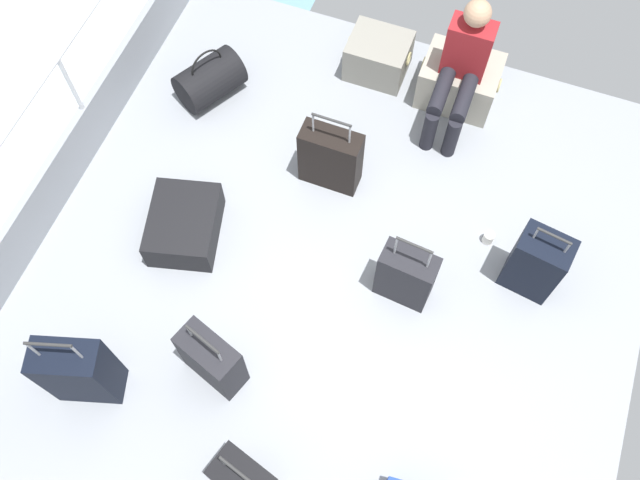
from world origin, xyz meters
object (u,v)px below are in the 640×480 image
passenger_seated (462,67)px  suitcase_1 (79,371)px  cargo_crate_0 (378,56)px  paper_cup (488,238)px  suitcase_7 (406,276)px  suitcase_2 (536,263)px  suitcase_0 (212,359)px  duffel_bag (210,79)px  cargo_crate_1 (459,81)px  suitcase_8 (184,225)px  suitcase_4 (331,158)px

passenger_seated → suitcase_1: 3.46m
cargo_crate_0 → suitcase_1: bearing=-106.2°
suitcase_1 → paper_cup: bearing=41.9°
suitcase_7 → suitcase_2: bearing=25.7°
passenger_seated → paper_cup: (0.59, -1.03, -0.53)m
paper_cup → passenger_seated: bearing=119.8°
suitcase_0 → duffel_bag: (-1.01, 2.16, -0.09)m
cargo_crate_1 → suitcase_7: 1.83m
suitcase_2 → suitcase_8: suitcase_2 is taller
suitcase_4 → suitcase_8: 1.20m
suitcase_7 → paper_cup: size_ratio=7.75×
passenger_seated → suitcase_1: size_ratio=1.19×
suitcase_2 → suitcase_4: (-1.63, 0.32, -0.02)m
suitcase_2 → suitcase_1: bearing=-145.2°
cargo_crate_1 → suitcase_0: bearing=-107.7°
cargo_crate_1 → paper_cup: size_ratio=6.42×
suitcase_1 → suitcase_4: 2.31m
suitcase_4 → cargo_crate_0: bearing=89.7°
suitcase_7 → suitcase_8: suitcase_7 is taller
suitcase_2 → suitcase_8: size_ratio=1.04×
cargo_crate_0 → passenger_seated: passenger_seated is taller
suitcase_2 → suitcase_7: suitcase_7 is taller
duffel_bag → suitcase_4: bearing=-19.8°
suitcase_0 → duffel_bag: bearing=115.1°
cargo_crate_1 → suitcase_1: suitcase_1 is taller
cargo_crate_0 → suitcase_1: size_ratio=0.57×
cargo_crate_0 → suitcase_7: bearing=-66.4°
suitcase_0 → suitcase_8: suitcase_0 is taller
suitcase_2 → suitcase_4: suitcase_4 is taller
suitcase_4 → suitcase_8: suitcase_4 is taller
paper_cup → suitcase_7: bearing=-128.1°
cargo_crate_0 → duffel_bag: size_ratio=0.84×
suitcase_8 → duffel_bag: size_ratio=1.14×
cargo_crate_0 → suitcase_0: suitcase_0 is taller
cargo_crate_0 → duffel_bag: 1.41m
duffel_bag → suitcase_0: bearing=-64.9°
suitcase_4 → suitcase_8: size_ratio=1.09×
duffel_bag → paper_cup: duffel_bag is taller
cargo_crate_1 → suitcase_2: 1.71m
cargo_crate_1 → duffel_bag: (-1.91, -0.67, -0.03)m
cargo_crate_0 → suitcase_7: size_ratio=0.68×
suitcase_4 → paper_cup: (1.29, -0.10, -0.24)m
passenger_seated → suitcase_7: passenger_seated is taller
cargo_crate_0 → suitcase_2: (1.63, -1.46, 0.13)m
passenger_seated → suitcase_7: 1.67m
suitcase_0 → suitcase_8: (-0.65, 0.89, -0.13)m
passenger_seated → suitcase_7: (0.11, -1.64, -0.31)m
suitcase_0 → suitcase_2: bearing=37.5°
suitcase_7 → passenger_seated: bearing=93.8°
suitcase_7 → suitcase_0: bearing=-135.1°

